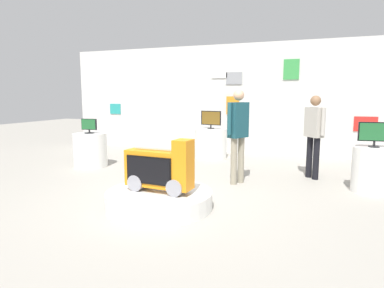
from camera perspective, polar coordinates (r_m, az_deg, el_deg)
ground_plane at (r=5.40m, az=-4.23°, el=-9.48°), size 30.00×30.00×0.00m
back_wall_display at (r=9.66m, az=7.57°, el=7.59°), size 10.62×0.13×3.09m
main_display_pedestal at (r=5.01m, az=-5.62°, el=-9.44°), size 1.57×1.57×0.25m
novelty_firetruck_tv at (r=4.88m, az=-5.54°, el=-4.51°), size 1.04×0.41×0.79m
display_pedestal_left_rear at (r=6.47m, az=28.46°, el=-3.91°), size 0.65×0.65×0.78m
tv_on_left_rear at (r=6.38m, az=28.85°, el=1.68°), size 0.53×0.17×0.43m
display_pedestal_center_rear at (r=8.87m, az=3.23°, el=0.11°), size 0.84×0.84×0.78m
tv_on_center_rear at (r=8.79m, az=3.26°, el=4.35°), size 0.57×0.18×0.47m
display_pedestal_right_rear at (r=8.13m, az=-17.04°, el=-0.98°), size 0.77×0.77×0.78m
tv_on_right_rear at (r=8.06m, az=-17.23°, el=2.98°), size 0.39×0.22×0.34m
shopper_browsing_near_truck at (r=7.00m, az=20.19°, el=2.18°), size 0.40×0.45×1.65m
shopper_browsing_rear at (r=6.23m, az=7.90°, el=2.52°), size 0.36×0.50×1.76m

